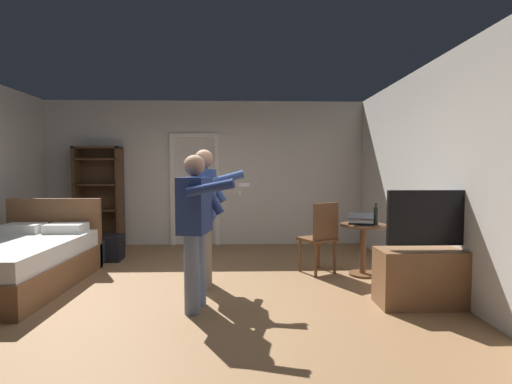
% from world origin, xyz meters
% --- Properties ---
extents(ground_plane, '(6.62, 6.62, 0.00)m').
position_xyz_m(ground_plane, '(0.00, 0.00, 0.00)').
color(ground_plane, olive).
extents(wall_back, '(6.26, 0.12, 2.75)m').
position_xyz_m(wall_back, '(0.00, 2.96, 1.37)').
color(wall_back, beige).
rests_on(wall_back, ground_plane).
extents(wall_right, '(0.12, 6.04, 2.75)m').
position_xyz_m(wall_right, '(3.07, 0.00, 1.37)').
color(wall_right, beige).
rests_on(wall_right, ground_plane).
extents(doorway_frame, '(0.93, 0.08, 2.13)m').
position_xyz_m(doorway_frame, '(-0.21, 2.88, 1.22)').
color(doorway_frame, white).
rests_on(doorway_frame, ground_plane).
extents(bed, '(1.32, 2.01, 1.02)m').
position_xyz_m(bed, '(-2.02, 0.35, 0.30)').
color(bed, brown).
rests_on(bed, ground_plane).
extents(bookshelf, '(0.84, 0.32, 1.86)m').
position_xyz_m(bookshelf, '(-1.96, 2.73, 1.00)').
color(bookshelf, '#4C331E').
rests_on(bookshelf, ground_plane).
extents(tv_flatscreen, '(1.14, 0.40, 1.22)m').
position_xyz_m(tv_flatscreen, '(2.71, -0.40, 0.37)').
color(tv_flatscreen, brown).
rests_on(tv_flatscreen, ground_plane).
extents(side_table, '(0.61, 0.61, 0.70)m').
position_xyz_m(side_table, '(2.35, 0.74, 0.47)').
color(side_table, brown).
rests_on(side_table, ground_plane).
extents(laptop, '(0.41, 0.41, 0.16)m').
position_xyz_m(laptop, '(2.30, 0.69, 0.75)').
color(laptop, black).
rests_on(laptop, side_table).
extents(bottle_on_table, '(0.06, 0.06, 0.29)m').
position_xyz_m(bottle_on_table, '(2.49, 0.66, 0.82)').
color(bottle_on_table, black).
rests_on(bottle_on_table, side_table).
extents(wooden_chair, '(0.57, 0.57, 0.99)m').
position_xyz_m(wooden_chair, '(1.79, 0.82, 0.54)').
color(wooden_chair, brown).
rests_on(wooden_chair, ground_plane).
extents(person_blue_shirt, '(0.63, 0.65, 1.58)m').
position_xyz_m(person_blue_shirt, '(0.25, -0.43, 0.90)').
color(person_blue_shirt, slate).
rests_on(person_blue_shirt, ground_plane).
extents(person_striped_shirt, '(0.68, 0.55, 1.68)m').
position_xyz_m(person_striped_shirt, '(0.26, 0.31, 0.96)').
color(person_striped_shirt, gray).
rests_on(person_striped_shirt, ground_plane).
extents(suitcase_dark, '(0.59, 0.45, 0.35)m').
position_xyz_m(suitcase_dark, '(-1.70, 1.62, 0.17)').
color(suitcase_dark, '#1E2D38').
rests_on(suitcase_dark, ground_plane).
extents(suitcase_small, '(0.46, 0.38, 0.40)m').
position_xyz_m(suitcase_small, '(-1.43, 1.67, 0.20)').
color(suitcase_small, black).
rests_on(suitcase_small, ground_plane).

